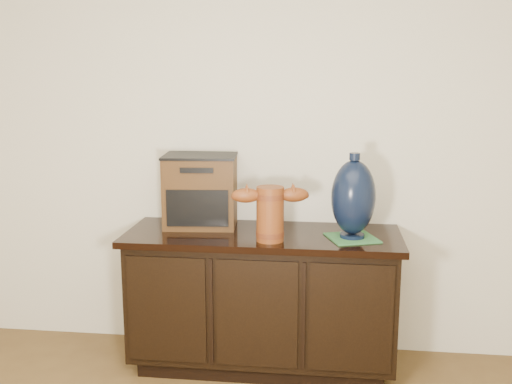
# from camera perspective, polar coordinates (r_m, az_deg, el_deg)

# --- Properties ---
(room) EXTENTS (5.00, 5.00, 5.00)m
(room) POSITION_cam_1_polar(r_m,az_deg,el_deg) (0.94, -14.56, -6.91)
(room) COLOR brown
(room) RESTS_ON ground
(sideboard) EXTENTS (1.46, 0.56, 0.75)m
(sideboard) POSITION_cam_1_polar(r_m,az_deg,el_deg) (3.30, 0.62, -10.09)
(sideboard) COLOR black
(sideboard) RESTS_ON ground
(terracotta_vessel) EXTENTS (0.40, 0.17, 0.28)m
(terracotta_vessel) POSITION_cam_1_polar(r_m,az_deg,el_deg) (3.00, 1.36, -1.78)
(terracotta_vessel) COLOR brown
(terracotta_vessel) RESTS_ON sideboard
(tv_radio) EXTENTS (0.42, 0.35, 0.40)m
(tv_radio) POSITION_cam_1_polar(r_m,az_deg,el_deg) (3.32, -5.28, 0.16)
(tv_radio) COLOR #442911
(tv_radio) RESTS_ON sideboard
(green_mat) EXTENTS (0.30, 0.30, 0.01)m
(green_mat) POSITION_cam_1_polar(r_m,az_deg,el_deg) (3.12, 9.13, -4.33)
(green_mat) COLOR #326F39
(green_mat) RESTS_ON sideboard
(lamp_base) EXTENTS (0.29, 0.29, 0.44)m
(lamp_base) POSITION_cam_1_polar(r_m,az_deg,el_deg) (3.07, 9.25, -0.54)
(lamp_base) COLOR black
(lamp_base) RESTS_ON green_mat
(spray_can) EXTENTS (0.06, 0.06, 0.18)m
(spray_can) POSITION_cam_1_polar(r_m,az_deg,el_deg) (3.29, 0.58, -1.84)
(spray_can) COLOR #5A150F
(spray_can) RESTS_ON sideboard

